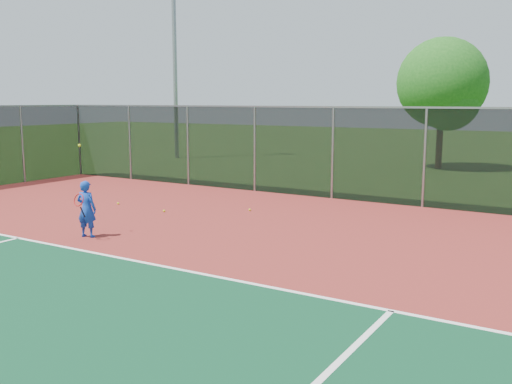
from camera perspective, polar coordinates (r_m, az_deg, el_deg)
ground at (r=7.65m, az=-9.31°, el=-15.92°), size 120.00×120.00×0.00m
court_apron at (r=9.12m, az=-0.93°, el=-11.49°), size 30.00×20.00×0.02m
fence_back at (r=17.88m, az=16.51°, el=3.43°), size 30.00×0.06×3.03m
tennis_player at (r=14.01m, az=-16.60°, el=-1.62°), size 0.59×0.63×2.20m
practice_ball_0 at (r=18.27m, az=-13.62°, el=-1.11°), size 0.07×0.07×0.07m
practice_ball_2 at (r=16.73m, az=-0.62°, el=-1.79°), size 0.07×0.07×0.07m
practice_ball_5 at (r=16.77m, az=-9.18°, el=-1.88°), size 0.07×0.07×0.07m
floodlight_nw at (r=32.85m, az=-8.20°, el=16.32°), size 0.90×0.40×13.21m
tree_back_left at (r=28.35m, az=18.28°, el=9.96°), size 4.19×4.19×6.15m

